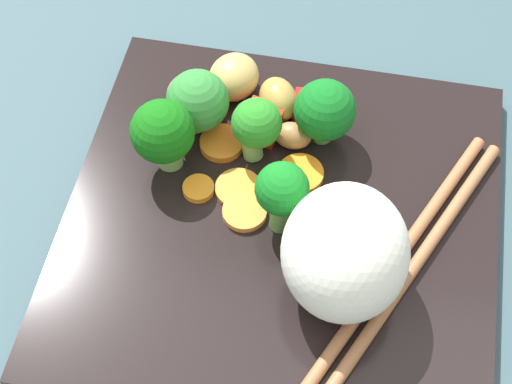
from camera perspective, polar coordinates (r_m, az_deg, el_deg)
The scene contains 21 objects.
ground_plane at distance 55.41cm, azimuth 1.69°, elevation -3.23°, with size 110.00×110.00×2.00cm, color #38545E.
square_plate at distance 53.92cm, azimuth 1.74°, elevation -2.29°, with size 28.33×28.33×1.49cm, color black.
rice_mound at distance 47.68cm, azimuth 6.30°, elevation -4.24°, with size 8.49×7.59×7.91cm, color white.
broccoli_floret_0 at distance 53.98cm, azimuth 0.02°, elevation 4.74°, with size 3.45×3.45×5.02cm.
broccoli_floret_1 at distance 55.32cm, azimuth -4.14°, elevation 6.41°, with size 4.34×4.34×5.37cm.
broccoli_floret_2 at distance 53.39cm, azimuth -6.58°, elevation 4.15°, with size 4.31×4.31×5.81cm.
broccoli_floret_3 at distance 54.93cm, azimuth 4.88°, elevation 5.73°, with size 4.26×4.26×5.29cm.
broccoli_floret_4 at distance 50.33cm, azimuth 2.06°, elevation -0.22°, with size 3.49×3.49×5.27cm.
carrot_slice_0 at distance 53.00cm, azimuth -0.89°, elevation -1.84°, with size 2.95×2.95×0.48cm, color orange.
carrot_slice_1 at distance 54.39cm, azimuth -4.08°, elevation 0.25°, with size 2.13×2.13×0.51cm, color orange.
carrot_slice_2 at distance 55.05cm, azimuth 3.16°, elevation 1.30°, with size 3.17×3.17×0.47cm, color orange.
carrot_slice_3 at distance 54.32cm, azimuth -1.24°, elevation 0.24°, with size 3.16×3.16×0.41cm, color orange.
carrot_slice_4 at distance 54.18cm, azimuth 1.22°, elevation 0.17°, with size 2.66×2.66×0.55cm, color orange.
carrot_slice_5 at distance 56.49cm, azimuth -2.43°, elevation 3.46°, with size 3.08×3.08×0.58cm, color orange.
pepper_chunk_0 at distance 57.97cm, azimuth 3.68°, elevation 6.01°, with size 2.16×2.02×1.57cm, color red.
pepper_chunk_1 at distance 56.67cm, azimuth 0.44°, elevation 4.93°, with size 2.57×2.49×2.02cm, color red.
chicken_piece_0 at distance 57.89cm, azimuth -4.49°, elevation 6.89°, with size 3.75×3.49×2.93cm, color tan.
chicken_piece_1 at distance 58.78cm, azimuth -1.57°, elevation 8.12°, with size 3.98×3.56×3.01cm, color tan.
chicken_piece_3 at distance 56.09cm, azimuth 2.74°, elevation 3.98°, with size 2.62×1.90×1.86cm, color #BA814B.
chicken_piece_4 at distance 57.59cm, azimuth 1.57°, elevation 6.56°, with size 3.56×2.64×2.70cm, color #B49245.
chopstick_pair at distance 51.57cm, azimuth 10.08°, elevation -5.57°, with size 12.88×22.58×0.83cm.
Camera 1 is at (-2.47, 28.19, 46.64)cm, focal length 56.67 mm.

